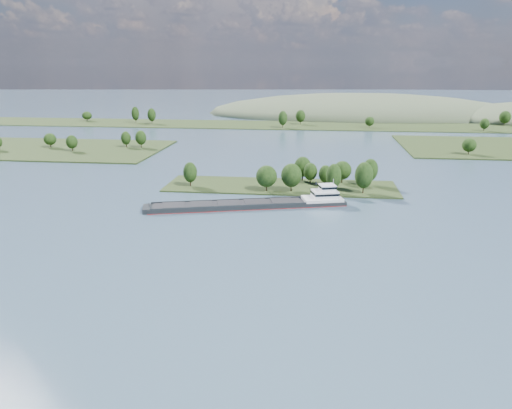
# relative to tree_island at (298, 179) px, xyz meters

# --- Properties ---
(ground) EXTENTS (1800.00, 1800.00, 0.00)m
(ground) POSITION_rel_tree_island_xyz_m (-7.41, -58.80, -4.08)
(ground) COLOR #324456
(ground) RESTS_ON ground
(tree_island) EXTENTS (100.00, 30.00, 14.22)m
(tree_island) POSITION_rel_tree_island_xyz_m (0.00, 0.00, 0.00)
(tree_island) COLOR #223115
(tree_island) RESTS_ON ground
(back_shoreline) EXTENTS (900.00, 60.00, 15.62)m
(back_shoreline) POSITION_rel_tree_island_xyz_m (-0.12, 220.95, -3.40)
(back_shoreline) COLOR #223115
(back_shoreline) RESTS_ON ground
(hill_west) EXTENTS (320.00, 160.00, 44.00)m
(hill_west) POSITION_rel_tree_island_xyz_m (52.59, 321.20, -4.08)
(hill_west) COLOR #414E36
(hill_west) RESTS_ON ground
(cargo_barge) EXTENTS (75.63, 29.02, 10.28)m
(cargo_barge) POSITION_rel_tree_island_xyz_m (-12.79, -30.33, -2.78)
(cargo_barge) COLOR black
(cargo_barge) RESTS_ON ground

